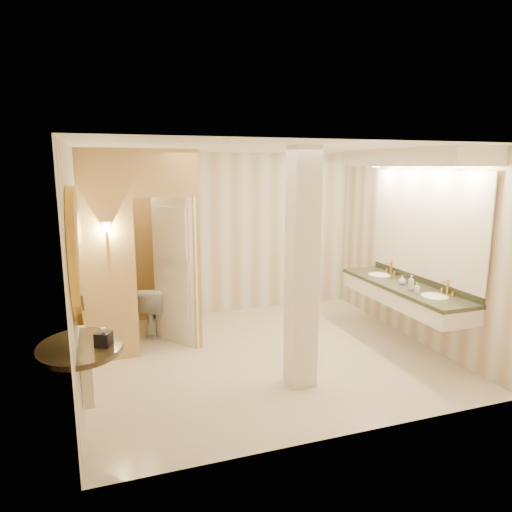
{
  "coord_description": "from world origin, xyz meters",
  "views": [
    {
      "loc": [
        -1.96,
        -5.4,
        2.48
      ],
      "look_at": [
        -0.07,
        0.2,
        1.32
      ],
      "focal_mm": 32.0,
      "sensor_mm": 36.0,
      "label": 1
    }
  ],
  "objects": [
    {
      "name": "floor",
      "position": [
        0.0,
        0.0,
        0.0
      ],
      "size": [
        4.5,
        4.5,
        0.0
      ],
      "primitive_type": "plane",
      "color": "beige",
      "rests_on": "ground"
    },
    {
      "name": "ceiling",
      "position": [
        0.0,
        0.0,
        2.7
      ],
      "size": [
        4.5,
        4.5,
        0.0
      ],
      "primitive_type": "plane",
      "rotation": [
        3.14,
        0.0,
        0.0
      ],
      "color": "white",
      "rests_on": "wall_back"
    },
    {
      "name": "wall_back",
      "position": [
        0.0,
        2.0,
        1.35
      ],
      "size": [
        4.5,
        0.02,
        2.7
      ],
      "primitive_type": "cube",
      "color": "silver",
      "rests_on": "floor"
    },
    {
      "name": "wall_front",
      "position": [
        0.0,
        -2.0,
        1.35
      ],
      "size": [
        4.5,
        0.02,
        2.7
      ],
      "primitive_type": "cube",
      "color": "silver",
      "rests_on": "floor"
    },
    {
      "name": "wall_left",
      "position": [
        -2.25,
        0.0,
        1.35
      ],
      "size": [
        0.02,
        4.0,
        2.7
      ],
      "primitive_type": "cube",
      "color": "silver",
      "rests_on": "floor"
    },
    {
      "name": "wall_right",
      "position": [
        2.25,
        0.0,
        1.35
      ],
      "size": [
        0.02,
        4.0,
        2.7
      ],
      "primitive_type": "cube",
      "color": "silver",
      "rests_on": "floor"
    },
    {
      "name": "toilet_closet",
      "position": [
        -1.13,
        0.96,
        1.39
      ],
      "size": [
        1.5,
        1.55,
        2.7
      ],
      "color": "#DBB972",
      "rests_on": "floor"
    },
    {
      "name": "wall_sconce",
      "position": [
        -1.93,
        0.43,
        1.73
      ],
      "size": [
        0.14,
        0.14,
        0.42
      ],
      "color": "gold",
      "rests_on": "toilet_closet"
    },
    {
      "name": "vanity",
      "position": [
        1.98,
        -0.26,
        1.63
      ],
      "size": [
        0.75,
        2.44,
        2.09
      ],
      "color": "white",
      "rests_on": "floor"
    },
    {
      "name": "console_shelf",
      "position": [
        -2.21,
        -1.15,
        1.34
      ],
      "size": [
        0.96,
        0.96,
        1.93
      ],
      "color": "black",
      "rests_on": "floor"
    },
    {
      "name": "pillar",
      "position": [
        0.1,
        -0.9,
        1.35
      ],
      "size": [
        0.3,
        0.3,
        2.7
      ],
      "primitive_type": "cube",
      "color": "white",
      "rests_on": "floor"
    },
    {
      "name": "tissue_box",
      "position": [
        -2.02,
        -1.25,
        0.94
      ],
      "size": [
        0.17,
        0.17,
        0.13
      ],
      "primitive_type": "cube",
      "rotation": [
        0.0,
        0.0,
        -0.43
      ],
      "color": "black",
      "rests_on": "console_shelf"
    },
    {
      "name": "toilet",
      "position": [
        -1.32,
        1.32,
        0.36
      ],
      "size": [
        0.6,
        0.8,
        0.73
      ],
      "primitive_type": "imported",
      "rotation": [
        0.0,
        0.0,
        2.85
      ],
      "color": "white",
      "rests_on": "floor"
    },
    {
      "name": "soap_bottle_a",
      "position": [
        1.83,
        -0.67,
        0.94
      ],
      "size": [
        0.08,
        0.08,
        0.13
      ],
      "primitive_type": "imported",
      "rotation": [
        0.0,
        0.0,
        -0.37
      ],
      "color": "beige",
      "rests_on": "vanity"
    },
    {
      "name": "soap_bottle_b",
      "position": [
        1.91,
        -0.25,
        0.94
      ],
      "size": [
        0.11,
        0.11,
        0.13
      ],
      "primitive_type": "imported",
      "rotation": [
        0.0,
        0.0,
        0.13
      ],
      "color": "silver",
      "rests_on": "vanity"
    },
    {
      "name": "soap_bottle_c",
      "position": [
        1.85,
        -0.53,
        0.97
      ],
      "size": [
        0.08,
        0.08,
        0.2
      ],
      "primitive_type": "imported",
      "rotation": [
        0.0,
        0.0,
        0.08
      ],
      "color": "#C6B28C",
      "rests_on": "vanity"
    }
  ]
}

